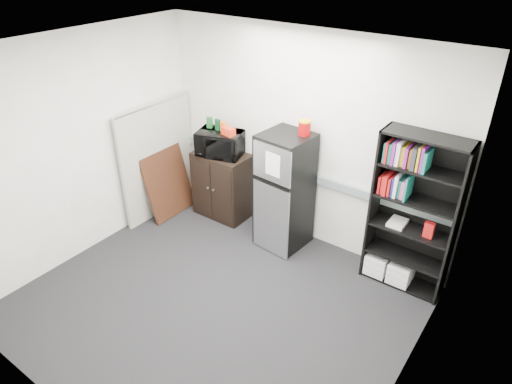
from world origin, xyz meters
TOP-DOWN VIEW (x-y plane):
  - floor at (0.00, 0.00)m, footprint 4.00×4.00m
  - wall_back at (0.00, 1.75)m, footprint 4.00×0.02m
  - wall_right at (2.00, 0.00)m, footprint 0.02×3.50m
  - wall_left at (-2.00, 0.00)m, footprint 0.02×3.50m
  - ceiling at (0.00, 0.00)m, footprint 4.00×3.50m
  - electrical_raceway at (0.00, 1.72)m, footprint 3.92×0.05m
  - wall_note at (-0.35, 1.74)m, footprint 0.14×0.00m
  - bookshelf at (1.51, 1.57)m, footprint 0.90×0.34m
  - cubicle_partition at (-1.90, 1.08)m, footprint 0.06×1.30m
  - cabinet at (-1.11, 1.50)m, footprint 0.76×0.51m
  - microwave at (-1.11, 1.48)m, footprint 0.69×0.56m
  - snack_box_a at (-1.30, 1.52)m, footprint 0.08×0.07m
  - snack_box_b at (-1.16, 1.52)m, footprint 0.08×0.06m
  - snack_box_c at (-1.06, 1.52)m, footprint 0.08×0.06m
  - snack_bag at (-0.94, 1.47)m, footprint 0.20×0.13m
  - refrigerator at (-0.03, 1.42)m, footprint 0.62×0.65m
  - coffee_can at (0.14, 1.55)m, footprint 0.15×0.15m
  - framed_poster at (-1.77, 1.09)m, footprint 0.29×0.75m

SIDE VIEW (x-z plane):
  - floor at x=0.00m, z-range 0.00..0.00m
  - cabinet at x=-1.11m, z-range 0.00..0.95m
  - framed_poster at x=-1.77m, z-range 0.01..0.95m
  - refrigerator at x=-0.03m, z-range 0.00..1.52m
  - cubicle_partition at x=-1.90m, z-range 0.00..1.62m
  - electrical_raceway at x=0.00m, z-range 0.85..0.95m
  - bookshelf at x=1.51m, z-range 0.05..1.90m
  - microwave at x=-1.11m, z-range 0.95..1.28m
  - snack_bag at x=-0.94m, z-range 1.28..1.38m
  - wall_back at x=0.00m, z-range 0.00..2.70m
  - wall_right at x=2.00m, z-range 0.00..2.70m
  - wall_left at x=-2.00m, z-range 0.00..2.70m
  - snack_box_c at x=-1.06m, z-range 1.28..1.42m
  - snack_box_a at x=-1.30m, z-range 1.28..1.43m
  - snack_box_b at x=-1.16m, z-range 1.28..1.43m
  - wall_note at x=-0.35m, z-range 1.50..1.60m
  - coffee_can at x=0.14m, z-range 1.52..1.72m
  - ceiling at x=0.00m, z-range 2.69..2.71m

